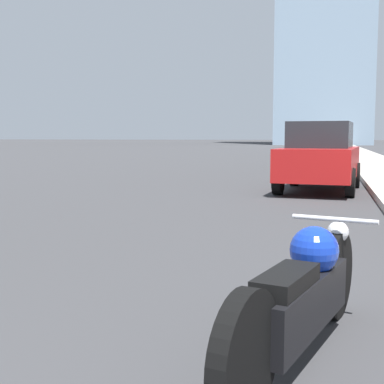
% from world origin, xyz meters
% --- Properties ---
extents(sidewalk, '(2.35, 240.00, 0.15)m').
position_xyz_m(sidewalk, '(4.85, 40.00, 0.07)').
color(sidewalk, '#B2ADA3').
rests_on(sidewalk, ground_plane).
extents(motorcycle, '(0.84, 2.31, 0.78)m').
position_xyz_m(motorcycle, '(2.57, 4.27, 0.39)').
color(motorcycle, black).
rests_on(motorcycle, ground_plane).
extents(parked_car_red, '(2.09, 4.03, 1.71)m').
position_xyz_m(parked_car_red, '(2.49, 14.59, 0.85)').
color(parked_car_red, red).
rests_on(parked_car_red, ground_plane).
extents(parked_car_black, '(1.92, 4.04, 1.70)m').
position_xyz_m(parked_car_black, '(2.69, 26.68, 0.84)').
color(parked_car_black, black).
rests_on(parked_car_black, ground_plane).
extents(parked_car_yellow, '(1.92, 3.81, 1.63)m').
position_xyz_m(parked_car_yellow, '(2.45, 38.69, 0.82)').
color(parked_car_yellow, gold).
rests_on(parked_car_yellow, ground_plane).
extents(parked_car_blue, '(2.13, 3.97, 1.79)m').
position_xyz_m(parked_car_blue, '(2.60, 49.89, 0.88)').
color(parked_car_blue, '#1E3899').
rests_on(parked_car_blue, ground_plane).
extents(parked_car_silver, '(2.09, 4.23, 1.71)m').
position_xyz_m(parked_car_silver, '(2.39, 61.37, 0.85)').
color(parked_car_silver, '#BCBCC1').
rests_on(parked_car_silver, ground_plane).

